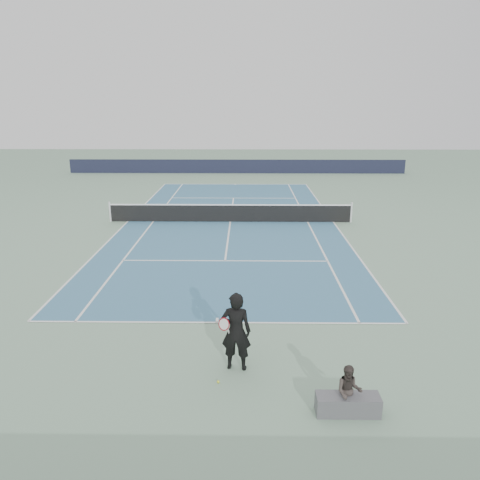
{
  "coord_description": "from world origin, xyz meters",
  "views": [
    {
      "loc": [
        0.83,
        -24.14,
        6.12
      ],
      "look_at": [
        0.61,
        -7.13,
        1.1
      ],
      "focal_mm": 35.0,
      "sensor_mm": 36.0,
      "label": 1
    }
  ],
  "objects_px": {
    "tennis_net": "(230,213)",
    "spectator_bench": "(348,397)",
    "tennis_player": "(236,331)",
    "tennis_ball": "(218,382)"
  },
  "relations": [
    {
      "from": "tennis_net",
      "to": "tennis_ball",
      "type": "bearing_deg",
      "value": -89.17
    },
    {
      "from": "tennis_net",
      "to": "tennis_player",
      "type": "height_order",
      "value": "tennis_player"
    },
    {
      "from": "tennis_net",
      "to": "tennis_ball",
      "type": "height_order",
      "value": "tennis_net"
    },
    {
      "from": "tennis_ball",
      "to": "spectator_bench",
      "type": "height_order",
      "value": "spectator_bench"
    },
    {
      "from": "spectator_bench",
      "to": "tennis_player",
      "type": "bearing_deg",
      "value": 144.05
    },
    {
      "from": "tennis_ball",
      "to": "spectator_bench",
      "type": "xyz_separation_m",
      "value": [
        2.71,
        -1.04,
        0.34
      ]
    },
    {
      "from": "tennis_player",
      "to": "spectator_bench",
      "type": "bearing_deg",
      "value": -35.95
    },
    {
      "from": "tennis_player",
      "to": "spectator_bench",
      "type": "xyz_separation_m",
      "value": [
        2.31,
        -1.68,
        -0.6
      ]
    },
    {
      "from": "tennis_ball",
      "to": "spectator_bench",
      "type": "distance_m",
      "value": 2.92
    },
    {
      "from": "tennis_net",
      "to": "spectator_bench",
      "type": "xyz_separation_m",
      "value": [
        2.92,
        -15.93,
        -0.13
      ]
    }
  ]
}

